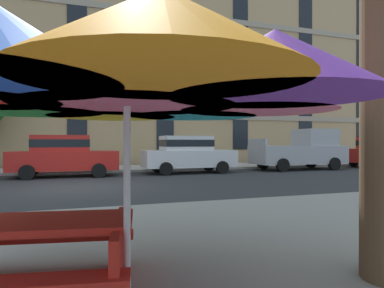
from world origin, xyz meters
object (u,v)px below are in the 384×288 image
Objects in this scene: sedan_red at (63,155)px; sedan_white at (188,153)px; sedan_red_midblock at (382,151)px; patio_umbrella at (127,78)px; picnic_table at (32,251)px; pickup_silver at (302,151)px.

sedan_red is 5.61m from sedan_white.
sedan_red_midblock is 1.12× the size of patio_umbrella.
picnic_table is at bearing -114.06° from sedan_white.
patio_umbrella reaches higher than pickup_silver.
sedan_red reaches higher than picnic_table.
sedan_red_midblock is 2.16× the size of picnic_table.
sedan_white is 13.34m from picnic_table.
sedan_red is 1.12× the size of patio_umbrella.
pickup_silver is 1.16× the size of sedan_red_midblock.
pickup_silver is at bearing 0.00° from sedan_red.
patio_umbrella is (0.96, -12.70, 1.06)m from sedan_red.
picnic_table is at bearing -89.19° from sedan_red.
sedan_white is at bearing 69.91° from patio_umbrella.
sedan_white is 6.49m from pickup_silver.
sedan_red_midblock is (5.71, -0.00, -0.08)m from pickup_silver.
picnic_table is (-0.79, 0.53, -1.53)m from patio_umbrella.
sedan_white is 12.20m from sedan_red_midblock.
sedan_white is 1.12× the size of patio_umbrella.
sedan_white is at bearing 0.00° from sedan_red.
sedan_red is at bearing 180.00° from sedan_red_midblock.
sedan_red_midblock reaches higher than picnic_table.
sedan_white is 1.00× the size of sedan_red_midblock.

